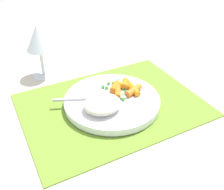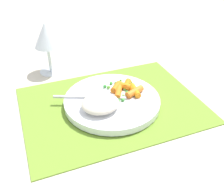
# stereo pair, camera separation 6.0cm
# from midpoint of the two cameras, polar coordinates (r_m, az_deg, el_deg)

# --- Properties ---
(ground_plane) EXTENTS (2.40, 2.40, 0.00)m
(ground_plane) POSITION_cam_midpoint_polar(r_m,az_deg,el_deg) (0.70, -2.45, -2.35)
(ground_plane) COLOR beige
(placemat) EXTENTS (0.46, 0.34, 0.01)m
(placemat) POSITION_cam_midpoint_polar(r_m,az_deg,el_deg) (0.70, -2.46, -2.15)
(placemat) COLOR olive
(placemat) RESTS_ON ground_plane
(plate) EXTENTS (0.25, 0.25, 0.02)m
(plate) POSITION_cam_midpoint_polar(r_m,az_deg,el_deg) (0.69, -2.48, -1.36)
(plate) COLOR white
(plate) RESTS_ON placemat
(rice_mound) EXTENTS (0.09, 0.08, 0.03)m
(rice_mound) POSITION_cam_midpoint_polar(r_m,az_deg,el_deg) (0.64, -4.79, -2.06)
(rice_mound) COLOR beige
(rice_mound) RESTS_ON plate
(carrot_portion) EXTENTS (0.09, 0.08, 0.02)m
(carrot_portion) POSITION_cam_midpoint_polar(r_m,az_deg,el_deg) (0.71, 0.61, 1.42)
(carrot_portion) COLOR orange
(carrot_portion) RESTS_ON plate
(pea_scatter) EXTENTS (0.08, 0.10, 0.01)m
(pea_scatter) POSITION_cam_midpoint_polar(r_m,az_deg,el_deg) (0.71, -1.49, 1.16)
(pea_scatter) COLOR green
(pea_scatter) RESTS_ON plate
(fork) EXTENTS (0.18, 0.08, 0.01)m
(fork) POSITION_cam_midpoint_polar(r_m,az_deg,el_deg) (0.68, -5.64, -0.72)
(fork) COLOR silver
(fork) RESTS_ON plate
(wine_glass) EXTENTS (0.08, 0.08, 0.16)m
(wine_glass) POSITION_cam_midpoint_polar(r_m,az_deg,el_deg) (0.82, -17.75, 11.30)
(wine_glass) COLOR silver
(wine_glass) RESTS_ON ground_plane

